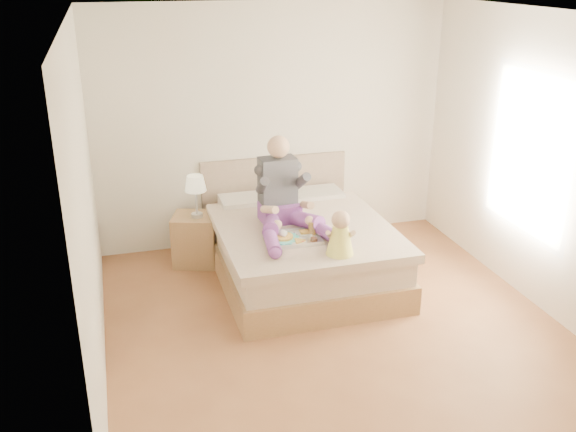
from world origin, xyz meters
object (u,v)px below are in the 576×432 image
object	(u,v)px
adult	(284,200)
tray	(293,236)
baby	(340,236)
bed	(299,246)
nightstand	(196,240)

from	to	relation	value
adult	tray	size ratio (longest dim) A/B	2.15
tray	baby	bearing A→B (deg)	-50.98
adult	baby	size ratio (longest dim) A/B	2.65
adult	baby	world-z (taller)	adult
bed	baby	world-z (taller)	baby
adult	tray	xyz separation A→B (m)	(-0.01, -0.36, -0.23)
adult	tray	world-z (taller)	adult
bed	baby	xyz separation A→B (m)	(0.12, -0.87, 0.46)
bed	baby	size ratio (longest dim) A/B	5.24
nightstand	tray	distance (m)	1.34
bed	adult	world-z (taller)	adult
adult	baby	xyz separation A→B (m)	(0.31, -0.78, -0.10)
bed	tray	bearing A→B (deg)	-113.40
nightstand	baby	bearing A→B (deg)	-33.67
bed	nightstand	distance (m)	1.14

